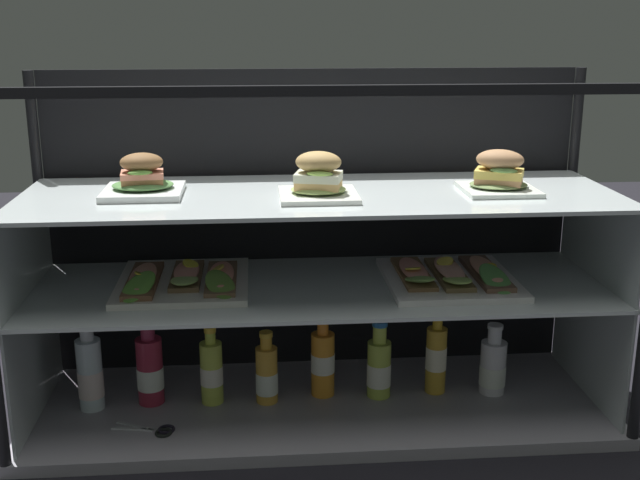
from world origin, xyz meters
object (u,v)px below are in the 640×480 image
Objects in this scene: juice_bottle_back_center at (379,367)px; plated_roll_sandwich_far_right at (318,180)px; open_sandwich_tray_right_of_center at (183,280)px; juice_bottle_near_post at (436,358)px; plated_roll_sandwich_left_of_center at (499,176)px; juice_bottle_front_fourth at (323,361)px; juice_bottle_back_left at (493,367)px; open_sandwich_tray_near_left_corner at (451,276)px; plated_roll_sandwich_near_left_corner at (143,181)px; kitchen_scissors at (158,430)px; juice_bottle_back_right at (267,375)px; juice_bottle_front_second at (212,371)px; juice_bottle_front_left_end at (150,370)px; juice_bottle_front_right_end at (90,374)px.

plated_roll_sandwich_far_right is at bearing -156.71° from juice_bottle_back_center.
juice_bottle_near_post is at bearing 1.26° from open_sandwich_tray_right_of_center.
juice_bottle_back_center is at bearing 171.58° from plated_roll_sandwich_left_of_center.
juice_bottle_back_left is (0.48, -0.03, -0.02)m from juice_bottle_front_fourth.
open_sandwich_tray_near_left_corner reaches higher than juice_bottle_back_center.
plated_roll_sandwich_far_right is 1.04× the size of plated_roll_sandwich_left_of_center.
plated_roll_sandwich_far_right reaches higher than juice_bottle_back_center.
kitchen_scissors is at bearing -81.88° from plated_roll_sandwich_near_left_corner.
plated_roll_sandwich_near_left_corner is 0.28m from open_sandwich_tray_right_of_center.
juice_bottle_back_center is at bearing 171.15° from open_sandwich_tray_near_left_corner.
juice_bottle_back_right is at bearing 176.72° from plated_roll_sandwich_left_of_center.
juice_bottle_back_center is 0.32m from juice_bottle_back_left.
open_sandwich_tray_right_of_center is 0.27m from juice_bottle_front_second.
juice_bottle_front_left_end reaches higher than juice_bottle_near_post.
open_sandwich_tray_right_of_center is 0.89m from juice_bottle_back_left.
plated_roll_sandwich_far_right is at bearing -10.96° from juice_bottle_front_left_end.
plated_roll_sandwich_left_of_center is 0.76× the size of juice_bottle_front_left_end.
juice_bottle_front_fourth is at bearing 2.72° from juice_bottle_front_right_end.
plated_roll_sandwich_near_left_corner is 0.84m from open_sandwich_tray_near_left_corner.
plated_roll_sandwich_far_right is 0.53× the size of open_sandwich_tray_near_left_corner.
open_sandwich_tray_right_of_center is 0.59m from juice_bottle_back_center.
plated_roll_sandwich_near_left_corner reaches higher than open_sandwich_tray_near_left_corner.
juice_bottle_front_second is at bearing 176.57° from juice_bottle_back_right.
kitchen_scissors is at bearing -170.69° from juice_bottle_back_left.
juice_bottle_near_post is at bearing 1.16° from juice_bottle_front_second.
juice_bottle_front_second is at bearing -175.96° from juice_bottle_front_fourth.
juice_bottle_front_right_end reaches higher than juice_bottle_front_fourth.
kitchen_scissors is at bearing -165.42° from juice_bottle_back_center.
plated_roll_sandwich_far_right is 0.54m from juice_bottle_front_fourth.
kitchen_scissors is (-0.13, -0.15, -0.09)m from juice_bottle_front_second.
juice_bottle_back_right is (0.47, -0.00, -0.02)m from juice_bottle_front_right_end.
open_sandwich_tray_right_of_center is at bearing 179.88° from juice_bottle_back_left.
juice_bottle_front_left_end reaches higher than kitchen_scissors.
juice_bottle_front_right_end is 0.32m from juice_bottle_front_second.
open_sandwich_tray_right_of_center is (-0.82, 0.04, -0.27)m from plated_roll_sandwich_left_of_center.
open_sandwich_tray_near_left_corner is 1.64× the size of juice_bottle_front_second.
juice_bottle_back_left is (0.85, -0.00, -0.28)m from open_sandwich_tray_right_of_center.
juice_bottle_front_fourth reaches higher than juice_bottle_back_center.
plated_roll_sandwich_near_left_corner is at bearing -176.58° from juice_bottle_front_second.
juice_bottle_back_center reaches higher than kitchen_scissors.
open_sandwich_tray_near_left_corner is at bearing 9.16° from kitchen_scissors.
juice_bottle_back_right is 0.92× the size of juice_bottle_back_center.
juice_bottle_front_left_end is 0.47m from juice_bottle_front_fourth.
open_sandwich_tray_near_left_corner is 1.80× the size of juice_bottle_back_left.
juice_bottle_back_right is 0.31m from juice_bottle_back_center.
juice_bottle_back_center is at bearing -175.53° from juice_bottle_near_post.
open_sandwich_tray_right_of_center is 1.01× the size of open_sandwich_tray_near_left_corner.
open_sandwich_tray_near_left_corner reaches higher than kitchen_scissors.
juice_bottle_back_right is at bearing -1.71° from open_sandwich_tray_right_of_center.
open_sandwich_tray_right_of_center reaches higher than juice_bottle_back_center.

